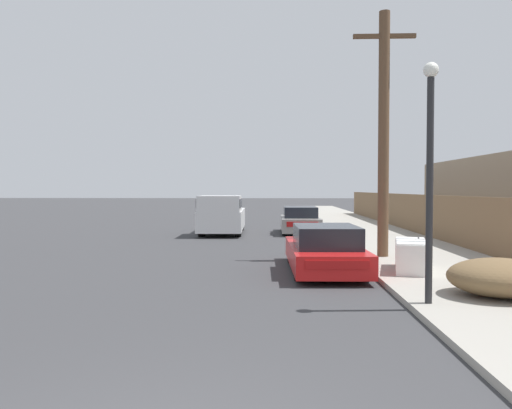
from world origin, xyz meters
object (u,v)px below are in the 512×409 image
Objects in this scene: car_parked_mid at (300,221)px; brush_pile at (500,277)px; discarded_fridge at (411,255)px; parked_sports_car_red at (324,250)px; street_lamp at (430,162)px; pickup_truck at (222,215)px; utility_pole at (384,131)px.

brush_pile is (3.01, -14.30, -0.12)m from car_parked_mid.
discarded_fridge is 2.10m from parked_sports_car_red.
discarded_fridge is 4.08m from street_lamp.
utility_pole is at bearing 122.63° from pickup_truck.
utility_pole is 6.42m from brush_pile.
car_parked_mid is at bearing 101.88° from brush_pile.
utility_pole reaches higher than pickup_truck.
parked_sports_car_red is 2.42× the size of brush_pile.
car_parked_mid reaches higher than parked_sports_car_red.
utility_pole reaches higher than car_parked_mid.
discarded_fridge is 2.97m from brush_pile.
parked_sports_car_red is 10.96m from pickup_truck.
pickup_truck is at bearing 108.26° from parked_sports_car_red.
pickup_truck is (-3.74, 10.29, 0.36)m from parked_sports_car_red.
pickup_truck is 0.76× the size of utility_pole.
car_parked_mid is 9.65m from utility_pole.
street_lamp is at bearing -94.64° from utility_pole.
brush_pile is (6.64, -13.64, -0.43)m from pickup_truck.
pickup_truck is 15.25m from street_lamp.
discarded_fridge reaches higher than brush_pile.
pickup_truck is at bearing 109.86° from street_lamp.
street_lamp reaches higher than brush_pile.
brush_pile is at bearing -60.06° from discarded_fridge.
pickup_truck reaches higher than car_parked_mid.
street_lamp reaches higher than pickup_truck.
parked_sports_car_red is 10.96m from car_parked_mid.
car_parked_mid reaches higher than brush_pile.
parked_sports_car_red is at bearing 130.97° from brush_pile.
discarded_fridge is 1.03× the size of brush_pile.
car_parked_mid is 15.13m from street_lamp.
street_lamp is at bearing -72.13° from parked_sports_car_red.
parked_sports_car_red is at bearing 179.12° from discarded_fridge.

